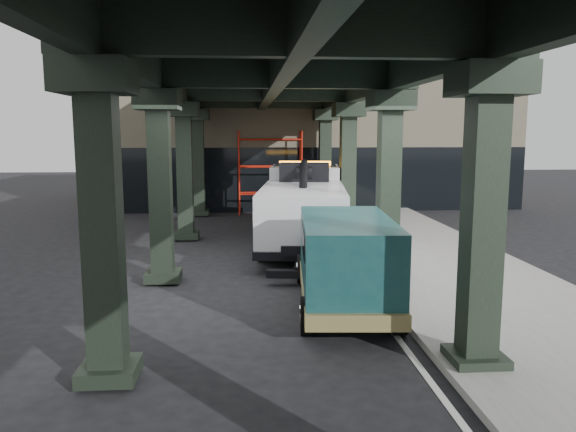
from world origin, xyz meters
name	(u,v)px	position (x,y,z in m)	size (l,w,h in m)	color
ground	(298,302)	(0.00, 0.00, 0.00)	(90.00, 90.00, 0.00)	black
sidewalk	(454,274)	(4.50, 2.00, 0.07)	(5.00, 40.00, 0.15)	gray
lane_stripe	(353,278)	(1.70, 2.00, 0.01)	(0.12, 38.00, 0.01)	silver
viaduct	(276,72)	(-0.40, 2.00, 5.46)	(7.40, 32.00, 6.40)	black
building	(300,131)	(2.00, 20.00, 4.00)	(22.00, 10.00, 8.00)	#C6B793
scaffolding	(270,170)	(0.00, 14.64, 2.11)	(3.08, 0.88, 4.00)	red
tow_truck	(304,204)	(0.83, 6.66, 1.46)	(3.59, 9.38, 3.00)	black
towed_van	(345,259)	(0.99, -0.57, 1.13)	(2.42, 5.32, 2.10)	#123F41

